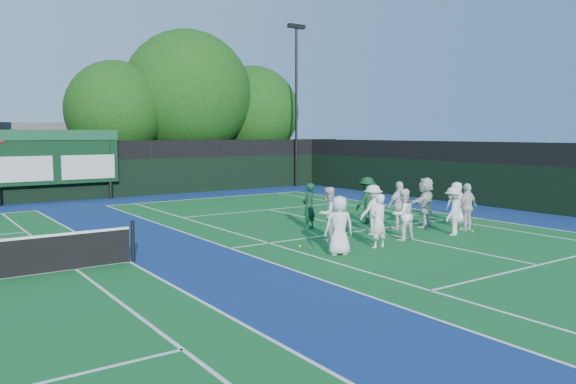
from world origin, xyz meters
TOP-DOWN VIEW (x-y plane):
  - ground at (0.00, 0.00)m, footprint 120.00×120.00m
  - court_apron at (-6.00, 1.00)m, footprint 34.00×32.00m
  - near_court at (0.00, 1.00)m, footprint 11.05×23.85m
  - back_fence at (-6.00, 16.00)m, footprint 34.00×0.08m
  - divider_fence_right at (9.00, 1.00)m, footprint 0.08×32.00m
  - scoreboard at (-7.01, 15.59)m, footprint 6.00×0.21m
  - clubhouse at (-2.00, 24.00)m, footprint 18.00×6.00m
  - light_pole_right at (7.50, 15.70)m, footprint 1.20×0.30m
  - tree_c at (-2.60, 19.58)m, footprint 5.77×5.77m
  - tree_d at (1.96, 19.58)m, footprint 8.03×8.03m
  - tree_e at (6.77, 19.58)m, footprint 6.21×6.21m
  - tennis_ball_0 at (-3.66, 0.01)m, footprint 0.07×0.07m
  - tennis_ball_1 at (1.35, 2.81)m, footprint 0.07×0.07m
  - tennis_ball_2 at (5.23, 0.45)m, footprint 0.07×0.07m
  - tennis_ball_3 at (-1.88, 0.09)m, footprint 0.07×0.07m
  - tennis_ball_4 at (-0.66, 4.28)m, footprint 0.07×0.07m
  - tennis_ball_5 at (2.72, -1.33)m, footprint 0.07×0.07m
  - player_front_0 at (-3.38, -1.47)m, footprint 0.95×0.79m
  - player_front_1 at (-1.80, -1.39)m, footprint 0.60×0.40m
  - player_front_2 at (-0.35, -0.99)m, footprint 0.87×0.71m
  - player_front_3 at (1.67, -1.33)m, footprint 1.20×0.94m
  - player_front_4 at (2.85, -0.99)m, footprint 0.99×0.45m
  - player_back_0 at (-2.32, 0.33)m, footprint 0.94×0.79m
  - player_back_1 at (-0.41, 0.32)m, footprint 1.12×0.69m
  - player_back_2 at (0.99, 0.44)m, footprint 1.04×0.52m
  - player_back_3 at (2.19, 0.32)m, footprint 1.76×1.11m
  - player_back_4 at (3.86, 0.28)m, footprint 0.88×0.72m
  - coach_left at (-1.52, 2.39)m, footprint 0.70×0.58m
  - coach_right at (1.01, 2.12)m, footprint 1.23×0.84m

SIDE VIEW (x-z plane):
  - ground at x=0.00m, z-range 0.00..0.00m
  - court_apron at x=-6.00m, z-range 0.00..0.01m
  - near_court at x=0.00m, z-range 0.01..0.01m
  - tennis_ball_0 at x=-3.66m, z-range 0.00..0.07m
  - tennis_ball_1 at x=1.35m, z-range 0.00..0.07m
  - tennis_ball_2 at x=5.23m, z-range 0.00..0.07m
  - tennis_ball_3 at x=-1.88m, z-range 0.00..0.07m
  - tennis_ball_4 at x=-0.66m, z-range 0.00..0.07m
  - tennis_ball_5 at x=2.72m, z-range 0.00..0.07m
  - player_back_4 at x=3.86m, z-range 0.00..1.56m
  - player_front_1 at x=-1.80m, z-range 0.00..1.61m
  - player_front_3 at x=1.67m, z-range 0.00..1.63m
  - coach_left at x=-1.52m, z-range 0.00..1.64m
  - player_front_2 at x=-0.35m, z-range 0.00..1.65m
  - player_front_4 at x=2.85m, z-range 0.00..1.66m
  - player_front_0 at x=-3.38m, z-range 0.00..1.66m
  - player_back_1 at x=-0.41m, z-range 0.00..1.68m
  - player_back_0 at x=-2.32m, z-range 0.00..1.71m
  - player_back_2 at x=0.99m, z-range 0.00..1.72m
  - coach_right at x=1.01m, z-range 0.00..1.76m
  - player_back_3 at x=2.19m, z-range 0.00..1.81m
  - back_fence at x=-6.00m, z-range -0.14..2.86m
  - divider_fence_right at x=9.00m, z-range -0.14..2.86m
  - clubhouse at x=-2.00m, z-range 0.00..4.00m
  - scoreboard at x=-7.01m, z-range 0.42..3.97m
  - tree_c at x=-2.60m, z-range 0.76..8.34m
  - tree_e at x=6.77m, z-range 0.68..8.58m
  - tree_d at x=1.96m, z-range 0.67..10.46m
  - light_pole_right at x=7.50m, z-range 1.24..11.36m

